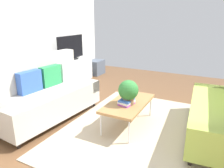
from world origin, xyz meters
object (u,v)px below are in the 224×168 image
(coffee_table, at_px, (128,104))
(vase_0, at_px, (54,61))
(storage_trunk, at_px, (96,67))
(potted_plant, at_px, (128,91))
(bottle_1, at_px, (65,58))
(bottle_0, at_px, (62,60))
(tv_console, at_px, (72,71))
(tv, at_px, (71,48))
(table_book_0, at_px, (126,104))
(couch_beige, at_px, (45,94))

(coffee_table, distance_m, vase_0, 2.58)
(coffee_table, distance_m, storage_trunk, 3.45)
(potted_plant, xyz_separation_m, bottle_1, (1.32, 2.31, 0.11))
(storage_trunk, distance_m, potted_plant, 3.55)
(potted_plant, relative_size, bottle_0, 2.73)
(coffee_table, bearing_deg, vase_0, 68.15)
(storage_trunk, xyz_separation_m, bottle_1, (-1.39, 0.06, 0.52))
(tv_console, distance_m, storage_trunk, 1.11)
(tv_console, bearing_deg, tv, -90.00)
(tv_console, distance_m, vase_0, 0.70)
(tv, bearing_deg, vase_0, 173.12)
(table_book_0, bearing_deg, storage_trunk, 39.30)
(storage_trunk, distance_m, vase_0, 1.76)
(storage_trunk, height_order, potted_plant, potted_plant)
(couch_beige, bearing_deg, bottle_1, -146.85)
(storage_trunk, xyz_separation_m, table_book_0, (-2.74, -2.24, 0.21))
(couch_beige, relative_size, tv_console, 1.41)
(storage_trunk, height_order, vase_0, vase_0)
(vase_0, distance_m, bottle_0, 0.20)
(coffee_table, xyz_separation_m, tv_console, (1.53, 2.33, -0.07))
(potted_plant, bearing_deg, bottle_1, 60.29)
(storage_trunk, xyz_separation_m, bottle_0, (-1.50, 0.06, 0.49))
(tv, relative_size, storage_trunk, 1.92)
(table_book_0, xyz_separation_m, bottle_1, (1.35, 2.30, 0.31))
(storage_trunk, bearing_deg, bottle_0, 177.71)
(couch_beige, distance_m, table_book_0, 1.46)
(couch_beige, bearing_deg, storage_trunk, -159.94)
(couch_beige, height_order, vase_0, couch_beige)
(bottle_1, bearing_deg, potted_plant, -119.71)
(bottle_1, bearing_deg, tv, 3.95)
(storage_trunk, xyz_separation_m, potted_plant, (-2.71, -2.25, 0.42))
(potted_plant, distance_m, vase_0, 2.62)
(bottle_1, bearing_deg, vase_0, 162.77)
(tv, relative_size, vase_0, 6.78)
(coffee_table, height_order, table_book_0, table_book_0)
(coffee_table, xyz_separation_m, potted_plant, (-0.08, -0.03, 0.24))
(couch_beige, xyz_separation_m, potted_plant, (0.30, -1.45, 0.18))
(coffee_table, bearing_deg, tv, 56.39)
(couch_beige, distance_m, bottle_0, 1.77)
(bottle_0, xyz_separation_m, bottle_1, (0.11, 0.00, 0.03))
(potted_plant, height_order, table_book_0, potted_plant)
(coffee_table, relative_size, table_book_0, 4.58)
(potted_plant, bearing_deg, vase_0, 66.80)
(bottle_1, bearing_deg, bottle_0, 180.00)
(tv, height_order, potted_plant, tv)
(couch_beige, xyz_separation_m, vase_0, (1.33, 0.96, 0.26))
(bottle_0, bearing_deg, vase_0, 153.77)
(couch_beige, height_order, bottle_0, couch_beige)
(couch_beige, bearing_deg, tv, -150.07)
(vase_0, xyz_separation_m, bottle_0, (0.18, -0.09, -0.00))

